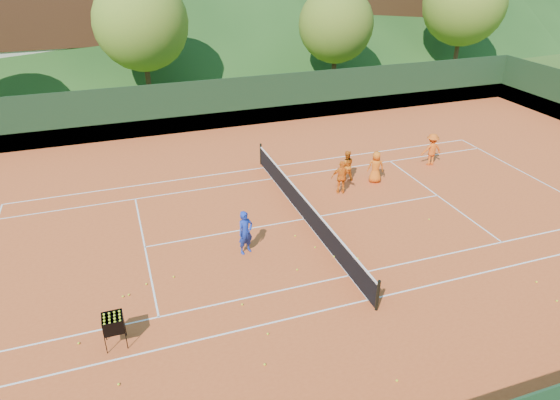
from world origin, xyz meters
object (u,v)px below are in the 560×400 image
object	(u,v)px
student_b	(342,177)
chalet_mid	(233,0)
chalet_left	(52,3)
student_c	(376,167)
student_d	(432,149)
tennis_net	(305,208)
student_a	(346,166)
coach	(245,232)
ball_hopper	(113,324)

from	to	relation	value
student_b	chalet_mid	world-z (taller)	chalet_mid
chalet_left	student_c	bearing A→B (deg)	-62.58
student_d	tennis_net	world-z (taller)	student_d
student_c	tennis_net	xyz separation A→B (m)	(-4.43, -2.19, -0.27)
chalet_mid	student_b	bearing A→B (deg)	-96.30
student_d	chalet_left	bearing A→B (deg)	-51.01
student_a	student_d	bearing A→B (deg)	-161.49
chalet_left	student_d	bearing A→B (deg)	-56.10
student_c	student_d	world-z (taller)	student_d
student_d	student_c	bearing A→B (deg)	18.97
coach	ball_hopper	world-z (taller)	coach
student_c	chalet_left	world-z (taller)	chalet_left
student_a	student_c	xyz separation A→B (m)	(1.19, -0.66, 0.03)
coach	student_c	bearing A→B (deg)	5.55
coach	student_b	size ratio (longest dim) A/B	1.07
student_c	tennis_net	world-z (taller)	student_c
student_b	chalet_left	size ratio (longest dim) A/B	0.11
student_c	chalet_mid	xyz separation A→B (m)	(1.57, 31.81, 4.20)
coach	tennis_net	xyz separation A→B (m)	(2.92, 1.56, -0.33)
student_b	chalet_mid	distance (m)	32.80
student_d	tennis_net	size ratio (longest dim) A/B	0.14
student_b	student_d	xyz separation A→B (m)	(5.65, 1.43, 0.04)
student_a	student_b	xyz separation A→B (m)	(-0.81, -1.19, 0.04)
student_a	chalet_left	size ratio (longest dim) A/B	0.11
tennis_net	student_a	bearing A→B (deg)	41.41
student_b	student_c	bearing A→B (deg)	-146.80
coach	chalet_mid	size ratio (longest dim) A/B	0.13
student_b	chalet_left	distance (m)	31.31
ball_hopper	chalet_left	xyz separation A→B (m)	(-2.35, 34.88, 4.88)
tennis_net	chalet_left	size ratio (longest dim) A/B	0.87
student_d	ball_hopper	world-z (taller)	student_d
student_a	student_d	xyz separation A→B (m)	(4.84, 0.24, 0.08)
student_b	student_d	distance (m)	5.83
student_b	ball_hopper	xyz separation A→B (m)	(-10.08, -6.55, -0.03)
ball_hopper	coach	bearing A→B (deg)	35.12
coach	student_d	xyz separation A→B (m)	(11.00, 4.65, -0.01)
coach	chalet_mid	bearing A→B (deg)	54.43
coach	chalet_left	world-z (taller)	chalet_left
student_a	student_b	size ratio (longest dim) A/B	0.94
student_c	chalet_left	xyz separation A→B (m)	(-14.43, 27.81, 4.86)
student_b	ball_hopper	distance (m)	12.02
student_c	student_a	bearing A→B (deg)	-6.41
student_d	chalet_mid	xyz separation A→B (m)	(-2.08, 30.90, 4.15)
coach	student_a	xyz separation A→B (m)	(6.16, 4.42, -0.10)
coach	chalet_left	bearing A→B (deg)	81.15
coach	student_a	bearing A→B (deg)	14.14
student_a	tennis_net	world-z (taller)	student_a
student_c	ball_hopper	bearing A→B (deg)	53.23
student_b	chalet_mid	xyz separation A→B (m)	(3.57, 32.33, 4.19)
student_c	student_d	xyz separation A→B (m)	(3.65, 0.90, 0.05)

